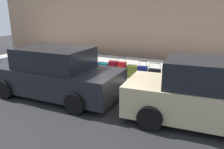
# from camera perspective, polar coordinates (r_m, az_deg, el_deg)

# --- Properties ---
(ground_plane) EXTENTS (40.00, 40.00, 0.00)m
(ground_plane) POSITION_cam_1_polar(r_m,az_deg,el_deg) (8.77, 0.09, -2.78)
(ground_plane) COLOR black
(sidewalk_curb) EXTENTS (18.00, 5.00, 0.14)m
(sidewalk_curb) POSITION_cam_1_polar(r_m,az_deg,el_deg) (10.98, 5.48, 1.43)
(sidewalk_curb) COLOR #ADA89E
(sidewalk_curb) RESTS_ON ground_plane
(suitcase_maroon_0) EXTENTS (0.45, 0.22, 0.91)m
(suitcase_maroon_0) POSITION_cam_1_polar(r_m,az_deg,el_deg) (8.71, 21.30, -0.77)
(suitcase_maroon_0) COLOR maroon
(suitcase_maroon_0) RESTS_ON sidewalk_curb
(suitcase_teal_1) EXTENTS (0.49, 0.28, 0.94)m
(suitcase_teal_1) POSITION_cam_1_polar(r_m,az_deg,el_deg) (8.78, 17.98, -0.17)
(suitcase_teal_1) COLOR #0F606B
(suitcase_teal_1) RESTS_ON sidewalk_curb
(suitcase_silver_2) EXTENTS (0.47, 0.22, 0.90)m
(suitcase_silver_2) POSITION_cam_1_polar(r_m,az_deg,el_deg) (8.80, 14.56, 0.06)
(suitcase_silver_2) COLOR #9EA0A8
(suitcase_silver_2) RESTS_ON sidewalk_curb
(suitcase_black_3) EXTENTS (0.49, 0.26, 0.77)m
(suitcase_black_3) POSITION_cam_1_polar(r_m,az_deg,el_deg) (8.90, 11.12, -0.15)
(suitcase_black_3) COLOR black
(suitcase_black_3) RESTS_ON sidewalk_curb
(suitcase_navy_4) EXTENTS (0.40, 0.26, 0.79)m
(suitcase_navy_4) POSITION_cam_1_polar(r_m,az_deg,el_deg) (9.01, 8.09, 0.40)
(suitcase_navy_4) COLOR navy
(suitcase_navy_4) RESTS_ON sidewalk_curb
(suitcase_olive_5) EXTENTS (0.47, 0.29, 0.58)m
(suitcase_olive_5) POSITION_cam_1_polar(r_m,az_deg,el_deg) (9.23, 5.39, 0.74)
(suitcase_olive_5) COLOR #59601E
(suitcase_olive_5) RESTS_ON sidewalk_curb
(suitcase_red_6) EXTENTS (0.38, 0.22, 0.88)m
(suitcase_red_6) POSITION_cam_1_polar(r_m,az_deg,el_deg) (9.35, 2.62, 1.38)
(suitcase_red_6) COLOR red
(suitcase_red_6) RESTS_ON sidewalk_curb
(suitcase_maroon_7) EXTENTS (0.38, 0.29, 0.92)m
(suitcase_maroon_7) POSITION_cam_1_polar(r_m,az_deg,el_deg) (9.53, 0.31, 1.68)
(suitcase_maroon_7) COLOR maroon
(suitcase_maroon_7) RESTS_ON sidewalk_curb
(suitcase_teal_8) EXTENTS (0.50, 0.24, 0.57)m
(suitcase_teal_8) POSITION_cam_1_polar(r_m,az_deg,el_deg) (9.72, -2.39, 1.56)
(suitcase_teal_8) COLOR #0F606B
(suitcase_teal_8) RESTS_ON sidewalk_curb
(suitcase_silver_9) EXTENTS (0.37, 0.20, 0.93)m
(suitcase_silver_9) POSITION_cam_1_polar(r_m,az_deg,el_deg) (9.89, -5.03, 2.41)
(suitcase_silver_9) COLOR #9EA0A8
(suitcase_silver_9) RESTS_ON sidewalk_curb
(suitcase_black_10) EXTENTS (0.38, 0.25, 0.90)m
(suitcase_black_10) POSITION_cam_1_polar(r_m,az_deg,el_deg) (10.20, -6.86, 2.49)
(suitcase_black_10) COLOR black
(suitcase_black_10) RESTS_ON sidewalk_curb
(fire_hydrant) EXTENTS (0.39, 0.21, 0.77)m
(fire_hydrant) POSITION_cam_1_polar(r_m,az_deg,el_deg) (10.56, -10.69, 3.28)
(fire_hydrant) COLOR #99999E
(fire_hydrant) RESTS_ON sidewalk_curb
(bollard_post) EXTENTS (0.13, 0.13, 0.71)m
(bollard_post) POSITION_cam_1_polar(r_m,az_deg,el_deg) (10.82, -13.85, 3.13)
(bollard_post) COLOR brown
(bollard_post) RESTS_ON sidewalk_curb
(parked_car_beige_0) EXTENTS (4.36, 2.14, 1.72)m
(parked_car_beige_0) POSITION_cam_1_polar(r_m,az_deg,el_deg) (6.09, 24.27, -5.03)
(parked_car_beige_0) COLOR tan
(parked_car_beige_0) RESTS_ON ground_plane
(parked_car_charcoal_1) EXTENTS (4.58, 2.15, 1.70)m
(parked_car_charcoal_1) POSITION_cam_1_polar(r_m,az_deg,el_deg) (7.72, -14.63, 0.19)
(parked_car_charcoal_1) COLOR black
(parked_car_charcoal_1) RESTS_ON ground_plane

